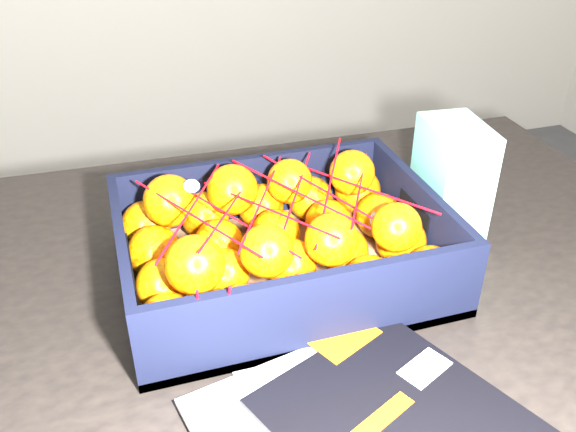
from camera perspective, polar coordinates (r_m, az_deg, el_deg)
name	(u,v)px	position (r m, az deg, el deg)	size (l,w,h in m)	color
table	(277,335)	(0.88, -1.03, -10.96)	(1.22, 0.83, 0.75)	black
produce_crate	(281,256)	(0.80, -0.65, -3.70)	(0.40, 0.30, 0.11)	brown
clementine_heap	(277,237)	(0.79, -0.98, -1.95)	(0.38, 0.28, 0.12)	#D66904
mesh_net	(275,207)	(0.75, -1.17, 0.84)	(0.33, 0.27, 0.10)	red
retail_carton	(451,181)	(0.89, 14.80, 3.13)	(0.07, 0.11, 0.17)	white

